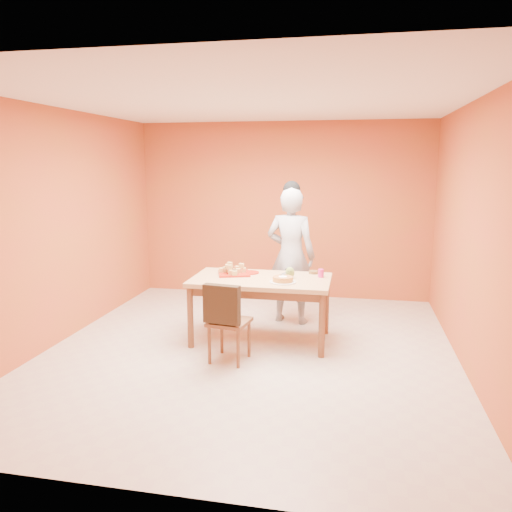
% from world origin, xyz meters
% --- Properties ---
extents(floor, '(5.00, 5.00, 0.00)m').
position_xyz_m(floor, '(0.00, 0.00, 0.00)').
color(floor, beige).
rests_on(floor, ground).
extents(ceiling, '(5.00, 5.00, 0.00)m').
position_xyz_m(ceiling, '(0.00, 0.00, 2.70)').
color(ceiling, silver).
rests_on(ceiling, wall_back).
extents(wall_back, '(4.50, 0.00, 4.50)m').
position_xyz_m(wall_back, '(0.00, 2.50, 1.35)').
color(wall_back, '#B44229').
rests_on(wall_back, floor).
extents(wall_left, '(0.00, 5.00, 5.00)m').
position_xyz_m(wall_left, '(-2.25, 0.00, 1.35)').
color(wall_left, '#B44229').
rests_on(wall_left, floor).
extents(wall_right, '(0.00, 5.00, 5.00)m').
position_xyz_m(wall_right, '(2.25, 0.00, 1.35)').
color(wall_right, '#B44229').
rests_on(wall_right, floor).
extents(dining_table, '(1.60, 0.90, 0.76)m').
position_xyz_m(dining_table, '(0.06, 0.38, 0.67)').
color(dining_table, tan).
rests_on(dining_table, floor).
extents(dining_chair, '(0.46, 0.52, 0.87)m').
position_xyz_m(dining_chair, '(-0.15, -0.30, 0.45)').
color(dining_chair, brown).
rests_on(dining_chair, floor).
extents(pastry_pile, '(0.33, 0.33, 0.11)m').
position_xyz_m(pastry_pile, '(-0.30, 0.51, 0.83)').
color(pastry_pile, tan).
rests_on(pastry_pile, pastry_platter).
extents(person, '(0.71, 0.53, 1.77)m').
position_xyz_m(person, '(0.31, 1.16, 0.89)').
color(person, '#9B9B9E').
rests_on(person, floor).
extents(pastry_platter, '(0.46, 0.46, 0.02)m').
position_xyz_m(pastry_platter, '(-0.30, 0.51, 0.77)').
color(pastry_platter, '#9C190E').
rests_on(pastry_platter, dining_table).
extents(red_dinner_plate, '(0.29, 0.29, 0.01)m').
position_xyz_m(red_dinner_plate, '(-0.12, 0.61, 0.77)').
color(red_dinner_plate, '#9C190E').
rests_on(red_dinner_plate, dining_table).
extents(white_cake_plate, '(0.35, 0.35, 0.01)m').
position_xyz_m(white_cake_plate, '(0.34, 0.21, 0.77)').
color(white_cake_plate, white).
rests_on(white_cake_plate, dining_table).
extents(sponge_cake, '(0.28, 0.28, 0.05)m').
position_xyz_m(sponge_cake, '(0.34, 0.21, 0.80)').
color(sponge_cake, '#BF6B31').
rests_on(sponge_cake, white_cake_plate).
extents(cake_server, '(0.12, 0.27, 0.01)m').
position_xyz_m(cake_server, '(0.35, 0.39, 0.83)').
color(cake_server, silver).
rests_on(cake_server, sponge_cake).
extents(egg_ornament, '(0.13, 0.11, 0.13)m').
position_xyz_m(egg_ornament, '(0.39, 0.43, 0.83)').
color(egg_ornament, olive).
rests_on(egg_ornament, dining_table).
extents(magenta_glass, '(0.07, 0.07, 0.10)m').
position_xyz_m(magenta_glass, '(0.74, 0.56, 0.81)').
color(magenta_glass, '#C51D73').
rests_on(magenta_glass, dining_table).
extents(checker_tin, '(0.15, 0.15, 0.03)m').
position_xyz_m(checker_tin, '(0.64, 0.73, 0.78)').
color(checker_tin, '#321D0D').
rests_on(checker_tin, dining_table).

